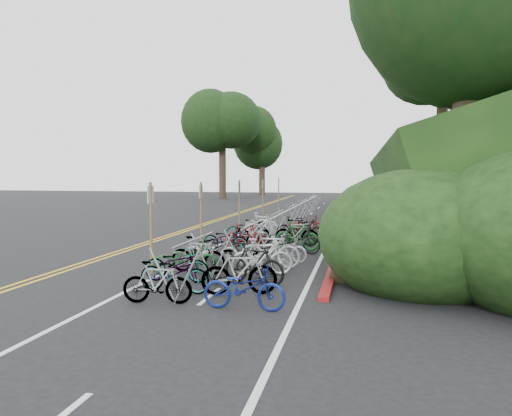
{
  "coord_description": "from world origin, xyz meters",
  "views": [
    {
      "loc": [
        6.48,
        -12.85,
        2.83
      ],
      "look_at": [
        1.95,
        8.59,
        1.3
      ],
      "focal_mm": 35.0,
      "sensor_mm": 36.0,
      "label": 1
    }
  ],
  "objects": [
    {
      "name": "red_curb",
      "position": [
        5.7,
        12.0,
        0.05
      ],
      "size": [
        0.25,
        28.0,
        0.1
      ],
      "primitive_type": "cube",
      "color": "maroon",
      "rests_on": "ground"
    },
    {
      "name": "signpost_near",
      "position": [
        0.73,
        0.14,
        1.47
      ],
      "size": [
        0.08,
        0.4,
        2.58
      ],
      "color": "brown",
      "rests_on": "ground"
    },
    {
      "name": "bike_racks_rest",
      "position": [
        3.0,
        13.0,
        0.85
      ],
      "size": [
        1.14,
        23.0,
        1.17
      ],
      "color": "#999BA0",
      "rests_on": "ground"
    },
    {
      "name": "signposts_rest",
      "position": [
        0.6,
        14.0,
        1.43
      ],
      "size": [
        0.08,
        18.4,
        2.5
      ],
      "color": "brown",
      "rests_on": "ground"
    },
    {
      "name": "embankment",
      "position": [
        12.96,
        19.04,
        2.57
      ],
      "size": [
        14.3,
        48.14,
        9.11
      ],
      "color": "black",
      "rests_on": "ground"
    },
    {
      "name": "road_markings",
      "position": [
        0.63,
        10.1,
        0.0
      ],
      "size": [
        7.47,
        80.0,
        0.01
      ],
      "color": "gold",
      "rests_on": "ground"
    },
    {
      "name": "ground",
      "position": [
        0.0,
        0.0,
        0.0
      ],
      "size": [
        120.0,
        120.0,
        0.0
      ],
      "primitive_type": "plane",
      "color": "black",
      "rests_on": "ground"
    },
    {
      "name": "tree_cluster",
      "position": [
        9.76,
        22.04,
        11.74
      ],
      "size": [
        32.7,
        54.25,
        18.83
      ],
      "color": "#2D2319",
      "rests_on": "ground"
    },
    {
      "name": "bike_valet",
      "position": [
        3.01,
        3.31,
        0.49
      ],
      "size": [
        3.48,
        14.57,
        1.1
      ],
      "color": "slate",
      "rests_on": "ground"
    },
    {
      "name": "bike_front",
      "position": [
        1.77,
        0.06,
        0.47
      ],
      "size": [
        1.2,
        1.89,
        0.94
      ],
      "primitive_type": "imported",
      "rotation": [
        0.0,
        0.0,
        1.92
      ],
      "color": "#144C1E",
      "rests_on": "ground"
    },
    {
      "name": "bike_rack_front",
      "position": [
        2.56,
        -1.44,
        0.9
      ],
      "size": [
        1.18,
        2.92,
        1.25
      ],
      "color": "#999BA0",
      "rests_on": "ground"
    }
  ]
}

